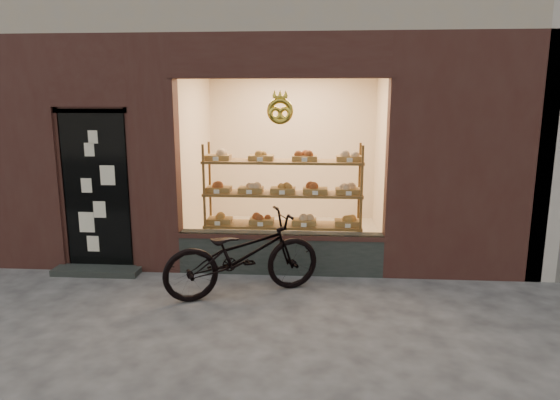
{
  "coord_description": "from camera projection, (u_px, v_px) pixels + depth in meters",
  "views": [
    {
      "loc": [
        0.91,
        -4.26,
        2.32
      ],
      "look_at": [
        0.45,
        2.0,
        1.02
      ],
      "focal_mm": 32.0,
      "sensor_mm": 36.0,
      "label": 1
    }
  ],
  "objects": [
    {
      "name": "bicycle",
      "position": [
        243.0,
        255.0,
        5.89
      ],
      "size": [
        1.99,
        1.37,
        0.99
      ],
      "primitive_type": "imported",
      "rotation": [
        0.0,
        0.0,
        1.99
      ],
      "color": "black",
      "rests_on": "ground"
    },
    {
      "name": "ground",
      "position": [
        217.0,
        349.0,
        4.69
      ],
      "size": [
        90.0,
        90.0,
        0.0
      ],
      "primitive_type": "plane",
      "color": "#383838"
    },
    {
      "name": "display_shelf",
      "position": [
        283.0,
        203.0,
        6.98
      ],
      "size": [
        2.2,
        0.45,
        1.7
      ],
      "color": "brown",
      "rests_on": "ground"
    }
  ]
}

